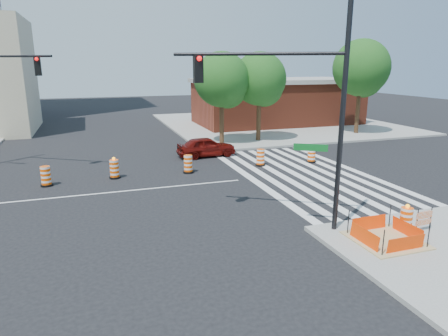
{
  "coord_description": "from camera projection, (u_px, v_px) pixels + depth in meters",
  "views": [
    {
      "loc": [
        -0.29,
        -19.15,
        6.01
      ],
      "look_at": [
        5.39,
        -2.4,
        1.4
      ],
      "focal_mm": 32.0,
      "sensor_mm": 36.0,
      "label": 1
    }
  ],
  "objects": [
    {
      "name": "sidewalk_ne",
      "position": [
        276.0,
        123.0,
        41.22
      ],
      "size": [
        22.0,
        22.0,
        0.15
      ],
      "primitive_type": "cube",
      "color": "gray",
      "rests_on": "ground"
    },
    {
      "name": "median_drum_3",
      "position": [
        114.0,
        170.0,
        21.57
      ],
      "size": [
        0.6,
        0.6,
        1.18
      ],
      "color": "black",
      "rests_on": "ground"
    },
    {
      "name": "tree_north_e",
      "position": [
        361.0,
        71.0,
        33.86
      ],
      "size": [
        4.77,
        4.77,
        8.11
      ],
      "color": "#382314",
      "rests_on": "ground"
    },
    {
      "name": "tree_north_d",
      "position": [
        260.0,
        82.0,
        30.74
      ],
      "size": [
        4.1,
        4.1,
        6.97
      ],
      "color": "#382314",
      "rests_on": "ground"
    },
    {
      "name": "brick_storefront",
      "position": [
        277.0,
        102.0,
        40.65
      ],
      "size": [
        16.5,
        8.5,
        4.6
      ],
      "color": "maroon",
      "rests_on": "ground"
    },
    {
      "name": "median_drum_6",
      "position": [
        311.0,
        155.0,
        25.1
      ],
      "size": [
        0.6,
        0.6,
        1.02
      ],
      "color": "black",
      "rests_on": "ground"
    },
    {
      "name": "red_coupe",
      "position": [
        206.0,
        147.0,
        26.66
      ],
      "size": [
        4.0,
        1.84,
        1.33
      ],
      "primitive_type": "imported",
      "rotation": [
        0.0,
        0.0,
        1.64
      ],
      "color": "#560A07",
      "rests_on": "ground"
    },
    {
      "name": "pit_drum",
      "position": [
        406.0,
        220.0,
        14.3
      ],
      "size": [
        0.53,
        0.53,
        1.05
      ],
      "color": "black",
      "rests_on": "ground"
    },
    {
      "name": "lane_centerline",
      "position": [
        102.0,
        193.0,
        19.15
      ],
      "size": [
        14.0,
        0.12,
        0.01
      ],
      "primitive_type": "cube",
      "color": "silver",
      "rests_on": "ground"
    },
    {
      "name": "median_drum_5",
      "position": [
        260.0,
        158.0,
        24.24
      ],
      "size": [
        0.6,
        0.6,
        1.02
      ],
      "color": "black",
      "rests_on": "ground"
    },
    {
      "name": "crosswalk_east",
      "position": [
        303.0,
        174.0,
        22.55
      ],
      "size": [
        6.75,
        13.5,
        0.01
      ],
      "color": "silver",
      "rests_on": "ground"
    },
    {
      "name": "tree_north_c",
      "position": [
        222.0,
        83.0,
        29.55
      ],
      "size": [
        4.09,
        4.09,
        6.96
      ],
      "color": "#382314",
      "rests_on": "ground"
    },
    {
      "name": "excavation_pit",
      "position": [
        386.0,
        239.0,
        13.64
      ],
      "size": [
        2.2,
        2.2,
        0.9
      ],
      "color": "tan",
      "rests_on": "ground"
    },
    {
      "name": "median_drum_4",
      "position": [
        188.0,
        165.0,
        22.66
      ],
      "size": [
        0.6,
        0.6,
        1.02
      ],
      "color": "black",
      "rests_on": "ground"
    },
    {
      "name": "barricade",
      "position": [
        424.0,
        218.0,
        14.36
      ],
      "size": [
        0.75,
        0.09,
        0.88
      ],
      "rotation": [
        0.0,
        0.0,
        0.07
      ],
      "color": "#FF5305",
      "rests_on": "ground"
    },
    {
      "name": "median_drum_2",
      "position": [
        46.0,
        177.0,
        20.2
      ],
      "size": [
        0.6,
        0.6,
        1.02
      ],
      "color": "black",
      "rests_on": "ground"
    },
    {
      "name": "signal_pole_se",
      "position": [
        294.0,
        97.0,
        13.83
      ],
      "size": [
        5.24,
        3.28,
        8.01
      ],
      "rotation": [
        0.0,
        0.0,
        2.59
      ],
      "color": "black",
      "rests_on": "ground"
    },
    {
      "name": "ground",
      "position": [
        102.0,
        193.0,
        19.15
      ],
      "size": [
        120.0,
        120.0,
        0.0
      ],
      "primitive_type": "plane",
      "color": "black",
      "rests_on": "ground"
    }
  ]
}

